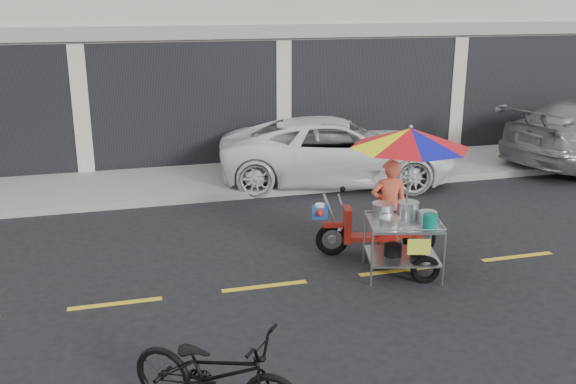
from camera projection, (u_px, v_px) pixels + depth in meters
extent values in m
plane|color=black|center=(398.00, 271.00, 9.36)|extent=(90.00, 90.00, 0.00)
cube|color=gray|center=(295.00, 172.00, 14.42)|extent=(45.00, 3.00, 0.15)
cube|color=black|center=(283.00, 104.00, 14.91)|extent=(35.28, 0.06, 2.90)
cube|color=gray|center=(284.00, 31.00, 14.41)|extent=(36.00, 0.12, 0.30)
cube|color=gold|center=(398.00, 271.00, 9.36)|extent=(42.00, 0.10, 0.01)
imported|color=white|center=(337.00, 151.00, 13.68)|extent=(5.36, 3.33, 1.38)
imported|color=black|center=(216.00, 373.00, 5.99)|extent=(1.79, 1.58, 0.94)
torus|color=black|center=(332.00, 240.00, 9.88)|extent=(0.52, 0.22, 0.51)
torus|color=black|center=(419.00, 239.00, 9.90)|extent=(0.52, 0.22, 0.51)
cylinder|color=#9EA0A5|center=(332.00, 240.00, 9.88)|extent=(0.14, 0.08, 0.13)
cylinder|color=#9EA0A5|center=(419.00, 239.00, 9.90)|extent=(0.14, 0.08, 0.13)
cube|color=#AA1E15|center=(332.00, 225.00, 9.81)|extent=(0.31, 0.18, 0.07)
cylinder|color=#9EA0A5|center=(333.00, 216.00, 9.77)|extent=(0.33, 0.13, 0.73)
cube|color=#AA1E15|center=(347.00, 225.00, 9.81)|extent=(0.18, 0.32, 0.54)
cube|color=#AA1E15|center=(373.00, 237.00, 9.88)|extent=(0.76, 0.42, 0.07)
cube|color=#AA1E15|center=(400.00, 224.00, 9.82)|extent=(0.71, 0.40, 0.36)
cube|color=black|center=(395.00, 212.00, 9.76)|extent=(0.62, 0.36, 0.09)
cylinder|color=#9EA0A5|center=(340.00, 199.00, 9.69)|extent=(0.16, 0.49, 0.03)
sphere|color=black|center=(343.00, 189.00, 9.83)|extent=(0.09, 0.09, 0.09)
cylinder|color=white|center=(339.00, 229.00, 9.83)|extent=(0.13, 0.13, 0.05)
cube|color=navy|center=(320.00, 212.00, 9.74)|extent=(0.28, 0.25, 0.18)
cylinder|color=white|center=(320.00, 205.00, 9.71)|extent=(0.18, 0.18, 0.05)
cone|color=#AA1E15|center=(320.00, 214.00, 9.59)|extent=(0.21, 0.23, 0.16)
torus|color=black|center=(425.00, 270.00, 8.92)|extent=(0.42, 0.19, 0.41)
cylinder|color=#9EA0A5|center=(372.00, 260.00, 8.77)|extent=(0.04, 0.04, 0.77)
cylinder|color=#9EA0A5|center=(364.00, 239.00, 9.54)|extent=(0.04, 0.04, 0.77)
cylinder|color=#9EA0A5|center=(444.00, 260.00, 8.78)|extent=(0.04, 0.04, 0.77)
cylinder|color=#9EA0A5|center=(430.00, 238.00, 9.56)|extent=(0.04, 0.04, 0.77)
cube|color=#9EA0A5|center=(402.00, 256.00, 9.20)|extent=(1.16, 1.03, 0.03)
cube|color=#9EA0A5|center=(404.00, 224.00, 9.05)|extent=(1.16, 1.03, 0.04)
cylinder|color=#9EA0A5|center=(410.00, 230.00, 8.65)|extent=(0.97, 0.27, 0.02)
cylinder|color=#9EA0A5|center=(399.00, 211.00, 9.42)|extent=(0.97, 0.27, 0.02)
cylinder|color=#9EA0A5|center=(369.00, 220.00, 9.03)|extent=(0.22, 0.79, 0.02)
cylinder|color=#9EA0A5|center=(439.00, 220.00, 9.04)|extent=(0.22, 0.79, 0.02)
cylinder|color=#9EA0A5|center=(397.00, 246.00, 9.58)|extent=(0.20, 0.66, 0.04)
cylinder|color=#9EA0A5|center=(398.00, 217.00, 9.45)|extent=(0.20, 0.66, 0.04)
cube|color=yellow|center=(419.00, 247.00, 8.69)|extent=(0.31, 0.10, 0.23)
cylinder|color=#B7B7BC|center=(383.00, 211.00, 9.18)|extent=(0.38, 0.38, 0.21)
cylinder|color=#B7B7BC|center=(408.00, 210.00, 9.21)|extent=(0.37, 0.37, 0.22)
cylinder|color=#B7B7BC|center=(428.00, 217.00, 9.08)|extent=(0.31, 0.31, 0.13)
cylinder|color=#B7B7BC|center=(390.00, 223.00, 8.87)|extent=(0.36, 0.36, 0.11)
cylinder|color=#096E5B|center=(430.00, 221.00, 8.81)|extent=(0.24, 0.24, 0.20)
cylinder|color=black|center=(393.00, 250.00, 9.17)|extent=(0.31, 0.31, 0.16)
cylinder|color=black|center=(418.00, 251.00, 9.17)|extent=(0.26, 0.26, 0.14)
cylinder|color=#9EA0A5|center=(408.00, 176.00, 8.94)|extent=(0.03, 0.03, 1.35)
sphere|color=#9EA0A5|center=(411.00, 127.00, 8.74)|extent=(0.05, 0.05, 0.05)
imported|color=#E85A3B|center=(389.00, 208.00, 9.74)|extent=(0.63, 0.49, 1.53)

